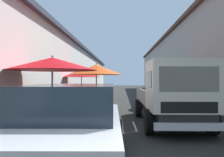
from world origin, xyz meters
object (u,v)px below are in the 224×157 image
fruit_stall_near_left (173,74)px  parked_scooter (97,94)px  plastic_stool (102,104)px  fruit_stall_mid_lane (82,77)px  delivery_truck (174,96)px  fruit_stall_far_left (97,77)px  hatchback_car (71,124)px  fruit_stall_near_right (169,78)px  fruit_stall_far_right (53,71)px  vendor_by_crates (167,87)px

fruit_stall_near_left → parked_scooter: fruit_stall_near_left is taller
fruit_stall_near_left → plastic_stool: size_ratio=6.51×
fruit_stall_mid_lane → delivery_truck: fruit_stall_mid_lane is taller
plastic_stool → fruit_stall_far_left: bearing=175.9°
hatchback_car → plastic_stool: bearing=0.6°
delivery_truck → parked_scooter: 10.36m
fruit_stall_mid_lane → hatchback_car: 9.91m
hatchback_car → fruit_stall_near_right: bearing=-26.1°
fruit_stall_near_right → fruit_stall_mid_lane: bearing=51.9°
fruit_stall_near_right → parked_scooter: bearing=30.8°
fruit_stall_near_right → plastic_stool: bearing=70.5°
fruit_stall_mid_lane → fruit_stall_far_right: bearing=-177.5°
fruit_stall_far_left → fruit_stall_mid_lane: 4.20m
fruit_stall_near_left → delivery_truck: 5.57m
fruit_stall_far_left → fruit_stall_mid_lane: fruit_stall_far_left is taller
fruit_stall_near_right → hatchback_car: bearing=153.9°
vendor_by_crates → plastic_stool: size_ratio=3.71×
fruit_stall_far_left → vendor_by_crates: fruit_stall_far_left is taller
fruit_stall_far_left → vendor_by_crates: bearing=-28.4°
fruit_stall_near_left → delivery_truck: (-5.38, 1.18, -0.83)m
fruit_stall_mid_lane → fruit_stall_far_right: fruit_stall_far_right is taller
fruit_stall_far_left → plastic_stool: bearing=-4.1°
plastic_stool → parked_scooter: bearing=8.8°
fruit_stall_far_left → fruit_stall_far_right: size_ratio=0.80×
fruit_stall_near_right → delivery_truck: fruit_stall_near_right is taller
fruit_stall_far_left → fruit_stall_near_left: 4.72m
vendor_by_crates → plastic_stool: 8.76m
fruit_stall_near_left → hatchback_car: bearing=156.2°
fruit_stall_mid_lane → parked_scooter: 3.36m
hatchback_car → plastic_stool: (7.25, 0.08, -0.41)m
fruit_stall_far_right → fruit_stall_near_left: size_ratio=1.00×
fruit_stall_mid_lane → plastic_stool: fruit_stall_mid_lane is taller
fruit_stall_near_left → vendor_by_crates: 6.35m
fruit_stall_far_right → parked_scooter: 9.91m
vendor_by_crates → parked_scooter: size_ratio=0.96×
fruit_stall_mid_lane → fruit_stall_near_left: bearing=-104.1°
delivery_truck → vendor_by_crates: (11.59, -2.08, -0.11)m
fruit_stall_near_right → delivery_truck: 3.20m
vendor_by_crates → delivery_truck: bearing=169.8°
fruit_stall_far_left → fruit_stall_mid_lane: size_ratio=0.99×
delivery_truck → plastic_stool: bearing=31.8°
vendor_by_crates → parked_scooter: bearing=108.4°
fruit_stall_near_left → plastic_stool: bearing=107.1°
fruit_stall_far_left → fruit_stall_near_right: size_ratio=0.94×
fruit_stall_mid_lane → fruit_stall_near_left: fruit_stall_near_left is taller
fruit_stall_mid_lane → delivery_truck: (-6.70, -4.09, -0.68)m
fruit_stall_far_left → fruit_stall_near_right: bearing=-83.1°
fruit_stall_near_left → vendor_by_crates: bearing=-8.2°
fruit_stall_near_left → vendor_by_crates: (6.21, -0.90, -0.94)m
fruit_stall_far_right → fruit_stall_mid_lane: bearing=2.5°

